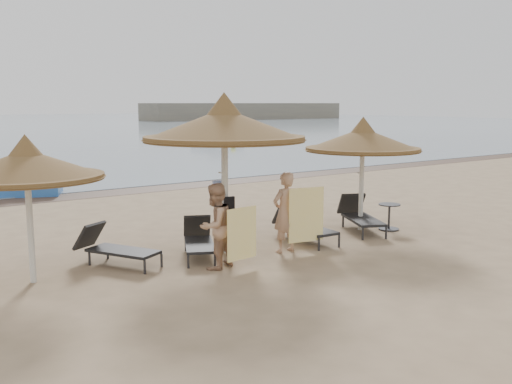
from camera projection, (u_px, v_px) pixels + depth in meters
ground at (234, 259)px, 11.11m from camera, size 160.00×160.00×0.00m
wet_sand_strip at (77, 195)px, 18.68m from camera, size 200.00×1.60×0.01m
palapa_left at (26, 165)px, 9.35m from camera, size 2.53×2.53×2.50m
palapa_center at (224, 126)px, 11.21m from camera, size 3.25×3.25×3.22m
palapa_right at (363, 140)px, 13.32m from camera, size 2.72×2.72×2.69m
lounger_far_left at (113, 247)px, 10.68m from camera, size 1.29×1.75×0.76m
lounger_near_left at (199, 239)px, 11.32m from camera, size 1.21×1.71×0.73m
lounger_near_right at (302, 224)px, 12.60m from camera, size 0.71×1.81×0.79m
lounger_far_right at (359, 215)px, 13.57m from camera, size 1.32×1.90×0.81m
side_table at (389, 218)px, 13.61m from camera, size 0.52×0.52×0.63m
person_left at (215, 219)px, 10.34m from camera, size 0.98×0.81×1.83m
person_right at (285, 206)px, 11.48m from camera, size 0.90×0.61×1.91m
towel_left at (242, 234)px, 10.30m from camera, size 0.69×0.10×0.96m
towel_right at (306, 215)px, 11.50m from camera, size 0.79×0.17×1.11m
bag_patterned at (220, 190)px, 11.55m from camera, size 0.31×0.11×0.38m
bag_dark at (229, 204)px, 11.31m from camera, size 0.22×0.09×0.30m
pedal_boat at (25, 184)px, 18.75m from camera, size 2.51×2.05×1.01m
buoy_mid at (28, 146)px, 37.43m from camera, size 0.40×0.40×0.40m
buoy_right at (233, 145)px, 38.40m from camera, size 0.38×0.38×0.38m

